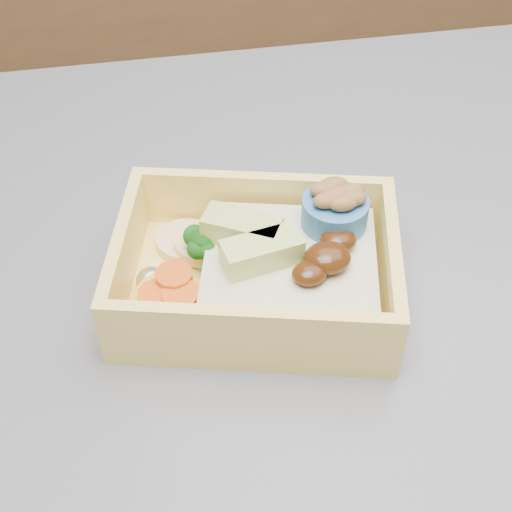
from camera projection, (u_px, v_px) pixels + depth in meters
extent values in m
cube|color=brown|center=(179.00, 46.00, 1.64)|extent=(3.20, 0.60, 0.90)
cube|color=#3C3C41|center=(358.00, 431.00, 0.42)|extent=(1.24, 0.84, 0.04)
cube|color=#FFDD69|center=(256.00, 288.00, 0.47)|extent=(0.20, 0.17, 0.01)
cube|color=#FFDD69|center=(261.00, 200.00, 0.50)|extent=(0.17, 0.05, 0.04)
cube|color=#FFDD69|center=(249.00, 336.00, 0.41)|extent=(0.17, 0.05, 0.04)
cube|color=#FFDD69|center=(390.00, 268.00, 0.45)|extent=(0.04, 0.11, 0.04)
cube|color=#FFDD69|center=(124.00, 255.00, 0.46)|extent=(0.04, 0.11, 0.04)
cube|color=tan|center=(290.00, 272.00, 0.46)|extent=(0.13, 0.12, 0.03)
ellipsoid|color=#371A08|center=(327.00, 258.00, 0.44)|extent=(0.03, 0.03, 0.02)
ellipsoid|color=#371A08|center=(338.00, 240.00, 0.45)|extent=(0.03, 0.03, 0.01)
ellipsoid|color=#371A08|center=(309.00, 273.00, 0.43)|extent=(0.03, 0.02, 0.01)
cube|color=#BCCF6C|center=(262.00, 252.00, 0.44)|extent=(0.05, 0.03, 0.02)
cube|color=#BCCF6C|center=(242.00, 229.00, 0.45)|extent=(0.05, 0.04, 0.02)
cylinder|color=#609550|center=(206.00, 259.00, 0.47)|extent=(0.01, 0.01, 0.02)
sphere|color=#145012|center=(204.00, 240.00, 0.46)|extent=(0.02, 0.02, 0.02)
sphere|color=#145012|center=(217.00, 238.00, 0.47)|extent=(0.02, 0.02, 0.02)
sphere|color=#145012|center=(195.00, 236.00, 0.47)|extent=(0.02, 0.02, 0.02)
sphere|color=#145012|center=(208.00, 251.00, 0.46)|extent=(0.01, 0.01, 0.01)
sphere|color=#145012|center=(197.00, 249.00, 0.46)|extent=(0.01, 0.01, 0.01)
sphere|color=#145012|center=(206.00, 234.00, 0.47)|extent=(0.01, 0.01, 0.01)
cylinder|color=gold|center=(171.00, 305.00, 0.44)|extent=(0.04, 0.04, 0.02)
cylinder|color=#D65112|center=(170.00, 289.00, 0.44)|extent=(0.02, 0.02, 0.00)
cylinder|color=#D65112|center=(157.00, 294.00, 0.43)|extent=(0.02, 0.02, 0.00)
cylinder|color=#D65112|center=(180.00, 294.00, 0.43)|extent=(0.02, 0.02, 0.00)
cylinder|color=#D65112|center=(174.00, 275.00, 0.44)|extent=(0.02, 0.02, 0.00)
cylinder|color=#D5B17B|center=(185.00, 241.00, 0.49)|extent=(0.04, 0.04, 0.01)
cylinder|color=#D5B17B|center=(204.00, 243.00, 0.48)|extent=(0.04, 0.04, 0.01)
ellipsoid|color=silver|center=(231.00, 230.00, 0.49)|extent=(0.02, 0.02, 0.02)
ellipsoid|color=silver|center=(151.00, 281.00, 0.46)|extent=(0.02, 0.02, 0.02)
cylinder|color=teal|center=(335.00, 212.00, 0.46)|extent=(0.04, 0.04, 0.02)
ellipsoid|color=brown|center=(337.00, 195.00, 0.45)|extent=(0.02, 0.02, 0.01)
ellipsoid|color=brown|center=(350.00, 191.00, 0.45)|extent=(0.02, 0.02, 0.01)
ellipsoid|color=brown|center=(324.00, 189.00, 0.46)|extent=(0.02, 0.02, 0.01)
ellipsoid|color=brown|center=(343.00, 203.00, 0.45)|extent=(0.02, 0.02, 0.01)
ellipsoid|color=brown|center=(327.00, 200.00, 0.45)|extent=(0.02, 0.02, 0.01)
ellipsoid|color=brown|center=(352.00, 198.00, 0.45)|extent=(0.02, 0.02, 0.01)
ellipsoid|color=brown|center=(333.00, 185.00, 0.46)|extent=(0.02, 0.02, 0.01)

